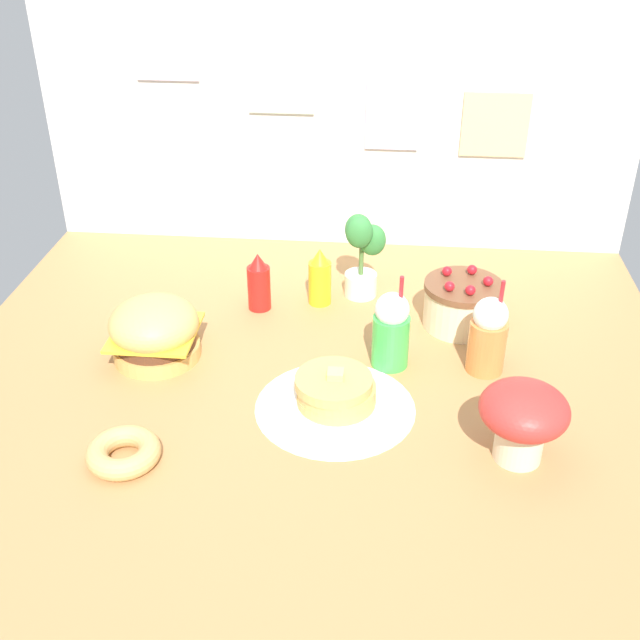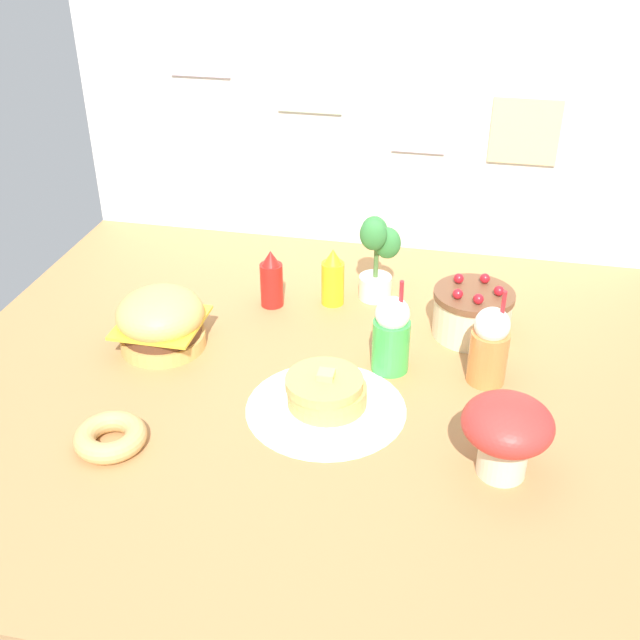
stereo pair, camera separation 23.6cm
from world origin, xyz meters
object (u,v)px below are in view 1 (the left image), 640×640
(orange_float_cup, at_px, (488,335))
(pancake_stack, at_px, (335,394))
(ketchup_bottle, at_px, (259,283))
(potted_plant, at_px, (362,252))
(layer_cake, at_px, (462,304))
(mushroom_stool, at_px, (523,416))
(burger, at_px, (155,331))
(mustard_bottle, at_px, (320,278))
(cream_soda_cup, at_px, (391,330))
(donut_pink_glaze, at_px, (123,452))

(orange_float_cup, bearing_deg, pancake_stack, -151.77)
(ketchup_bottle, distance_m, potted_plant, 0.38)
(layer_cake, xyz_separation_m, mushroom_stool, (0.11, -0.67, 0.06))
(layer_cake, relative_size, mushroom_stool, 1.13)
(burger, xyz_separation_m, mustard_bottle, (0.49, 0.40, 0.00))
(orange_float_cup, distance_m, potted_plant, 0.60)
(orange_float_cup, bearing_deg, potted_plant, 132.45)
(layer_cake, relative_size, ketchup_bottle, 1.25)
(cream_soda_cup, relative_size, mushroom_stool, 1.36)
(mustard_bottle, xyz_separation_m, donut_pink_glaze, (-0.44, -0.90, -0.07))
(donut_pink_glaze, distance_m, potted_plant, 1.14)
(ketchup_bottle, relative_size, mushroom_stool, 0.91)
(pancake_stack, relative_size, donut_pink_glaze, 1.83)
(mustard_bottle, height_order, donut_pink_glaze, mustard_bottle)
(mustard_bottle, distance_m, orange_float_cup, 0.67)
(layer_cake, xyz_separation_m, cream_soda_cup, (-0.24, -0.26, 0.04))
(cream_soda_cup, relative_size, potted_plant, 0.98)
(layer_cake, distance_m, potted_plant, 0.40)
(burger, bearing_deg, mushroom_stool, -19.54)
(ketchup_bottle, bearing_deg, potted_plant, 19.81)
(layer_cake, distance_m, mustard_bottle, 0.51)
(burger, xyz_separation_m, layer_cake, (0.98, 0.29, -0.01))
(burger, relative_size, layer_cake, 1.06)
(layer_cake, bearing_deg, cream_soda_cup, -132.22)
(burger, relative_size, potted_plant, 0.87)
(ketchup_bottle, xyz_separation_m, potted_plant, (0.35, 0.13, 0.07))
(ketchup_bottle, height_order, donut_pink_glaze, ketchup_bottle)
(ketchup_bottle, relative_size, mustard_bottle, 1.00)
(ketchup_bottle, relative_size, donut_pink_glaze, 1.08)
(burger, relative_size, cream_soda_cup, 0.88)
(layer_cake, bearing_deg, donut_pink_glaze, -139.72)
(burger, distance_m, potted_plant, 0.79)
(burger, distance_m, mushroom_stool, 1.15)
(mustard_bottle, xyz_separation_m, potted_plant, (0.15, 0.07, 0.07))
(mushroom_stool, bearing_deg, layer_cake, 99.16)
(ketchup_bottle, bearing_deg, mustard_bottle, 15.39)
(donut_pink_glaze, bearing_deg, ketchup_bottle, 74.81)
(mustard_bottle, relative_size, donut_pink_glaze, 1.08)
(layer_cake, bearing_deg, pancake_stack, -127.68)
(potted_plant, bearing_deg, mustard_bottle, -154.25)
(layer_cake, xyz_separation_m, potted_plant, (-0.35, 0.18, 0.09))
(layer_cake, distance_m, orange_float_cup, 0.27)
(layer_cake, height_order, mustard_bottle, mustard_bottle)
(mushroom_stool, bearing_deg, mustard_bottle, 127.56)
(potted_plant, bearing_deg, orange_float_cup, -47.55)
(donut_pink_glaze, bearing_deg, potted_plant, 58.95)
(donut_pink_glaze, bearing_deg, orange_float_cup, 27.91)
(cream_soda_cup, height_order, orange_float_cup, same)
(orange_float_cup, bearing_deg, donut_pink_glaze, -152.09)
(cream_soda_cup, height_order, potted_plant, potted_plant)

